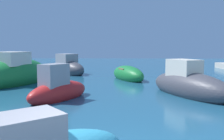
% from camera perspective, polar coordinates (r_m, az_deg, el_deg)
% --- Properties ---
extents(moored_boat_1, '(3.40, 4.77, 1.87)m').
position_cam_1_polar(moored_boat_1, '(11.47, 17.15, -3.31)').
color(moored_boat_1, '#3F3F47').
rests_on(moored_boat_1, ground).
extents(moored_boat_2, '(3.58, 5.43, 2.27)m').
position_cam_1_polar(moored_boat_2, '(15.25, -21.21, -0.73)').
color(moored_boat_2, '#197233').
rests_on(moored_boat_2, ground).
extents(moored_boat_4, '(2.63, 3.84, 1.15)m').
position_cam_1_polar(moored_boat_4, '(16.18, 3.66, -1.04)').
color(moored_boat_4, '#197233').
rests_on(moored_boat_4, ground).
extents(moored_boat_8, '(2.50, 3.23, 1.68)m').
position_cam_1_polar(moored_boat_8, '(10.34, -12.26, -4.45)').
color(moored_boat_8, '#B21E1E').
rests_on(moored_boat_8, ground).
extents(moored_boat_9, '(3.61, 3.86, 1.86)m').
position_cam_1_polar(moored_boat_9, '(19.63, -9.97, 0.55)').
color(moored_boat_9, '#3F3F47').
rests_on(moored_boat_9, ground).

